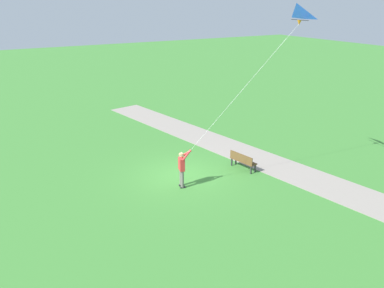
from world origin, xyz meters
TOP-DOWN VIEW (x-y plane):
  - ground_plane at (0.00, 0.00)m, footprint 120.00×120.00m
  - walkway_path at (-5.02, 2.00)m, footprint 8.40×31.88m
  - person_kite_flyer at (0.55, 1.06)m, footprint 0.63×0.51m
  - flying_kite at (-4.52, 2.22)m, footprint 5.11×1.84m
  - park_bench_near_walkway at (-3.10, 0.84)m, footprint 0.72×1.56m

SIDE VIEW (x-z plane):
  - ground_plane at x=0.00m, z-range 0.00..0.00m
  - walkway_path at x=-5.02m, z-range 0.00..0.02m
  - park_bench_near_walkway at x=-3.10m, z-range 0.07..0.95m
  - person_kite_flyer at x=0.55m, z-range 0.13..1.96m
  - flying_kite at x=-4.52m, z-range 4.44..10.75m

